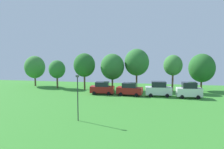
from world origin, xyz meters
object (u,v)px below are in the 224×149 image
Objects in this scene: treeline_tree_1 at (57,69)px; treeline_tree_2 at (84,65)px; treeline_tree_5 at (173,65)px; treeline_tree_3 at (112,67)px; treeline_tree_4 at (137,62)px; parked_car_rightmost_in_row at (189,90)px; light_post_0 at (78,95)px; parked_car_third_from_left at (159,89)px; parked_car_second_from_left at (130,89)px; treeline_tree_0 at (35,67)px; treeline_tree_6 at (202,68)px; parked_car_leftmost at (102,88)px.

treeline_tree_1 is 0.80× the size of treeline_tree_2.
treeline_tree_3 is at bearing -179.98° from treeline_tree_5.
treeline_tree_4 is (16.88, 1.34, 1.59)m from treeline_tree_1.
parked_car_rightmost_in_row is 0.58× the size of treeline_tree_2.
light_post_0 is 0.64× the size of treeline_tree_4.
treeline_tree_4 reaches higher than treeline_tree_1.
parked_car_third_from_left is at bearing 59.86° from light_post_0.
treeline_tree_4 is (0.72, 6.85, 4.48)m from parked_car_second_from_left.
parked_car_rightmost_in_row is 0.59× the size of treeline_tree_3.
treeline_tree_0 is (-17.86, 23.34, 1.21)m from light_post_0.
treeline_tree_2 is 5.76m from treeline_tree_3.
treeline_tree_5 is (30.06, -1.69, 0.88)m from treeline_tree_0.
parked_car_rightmost_in_row is (5.11, -0.51, 0.02)m from parked_car_third_from_left.
light_post_0 is 21.63m from treeline_tree_2.
treeline_tree_3 is at bearing -164.83° from treeline_tree_4.
parked_car_third_from_left is 1.07× the size of parked_car_rightmost_in_row.
treeline_tree_2 is 17.73m from treeline_tree_5.
parked_car_third_from_left is 11.52m from treeline_tree_6.
treeline_tree_1 reaches higher than parked_car_third_from_left.
treeline_tree_0 is at bearing 127.42° from light_post_0.
parked_car_second_from_left is 0.63× the size of treeline_tree_2.
treeline_tree_3 is (18.05, -1.69, 0.45)m from treeline_tree_0.
treeline_tree_0 is 0.92× the size of treeline_tree_3.
light_post_0 reaches higher than parked_car_rightmost_in_row.
treeline_tree_6 is at bearing 36.06° from parked_car_third_from_left.
parked_car_leftmost is 0.60× the size of treeline_tree_2.
parked_car_second_from_left is 0.88× the size of light_post_0.
light_post_0 is 0.72× the size of treeline_tree_6.
treeline_tree_4 is 1.13× the size of treeline_tree_6.
parked_car_second_from_left is 5.12m from parked_car_third_from_left.
light_post_0 is 24.94m from treeline_tree_5.
parked_car_leftmost is 0.53× the size of treeline_tree_4.
parked_car_rightmost_in_row is 33.43m from treeline_tree_0.
treeline_tree_1 is at bearing -179.94° from treeline_tree_5.
light_post_0 reaches higher than parked_car_third_from_left.
treeline_tree_5 is (12.98, 5.23, 4.02)m from parked_car_leftmost.
treeline_tree_5 reaches higher than parked_car_third_from_left.
treeline_tree_5 is (12.01, 0.00, 0.43)m from treeline_tree_3.
treeline_tree_5 is at bearing -163.11° from treeline_tree_6.
treeline_tree_0 is 22.95m from treeline_tree_4.
treeline_tree_1 is 24.06m from treeline_tree_5.
treeline_tree_5 is at bearing 2.66° from treeline_tree_2.
treeline_tree_3 is at bearing 153.64° from parked_car_rightmost_in_row.
treeline_tree_5 is 0.97× the size of treeline_tree_6.
treeline_tree_3 is (12.01, 0.02, 0.71)m from treeline_tree_1.
treeline_tree_1 is 6.45m from treeline_tree_2.
treeline_tree_0 is 12.63m from treeline_tree_2.
treeline_tree_1 reaches higher than parked_car_rightmost_in_row.
parked_car_second_from_left is 7.79m from treeline_tree_3.
treeline_tree_1 is at bearing -175.46° from treeline_tree_4.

